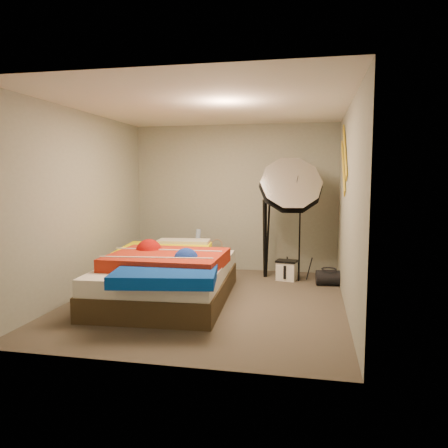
% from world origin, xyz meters
% --- Properties ---
extents(floor, '(4.00, 4.00, 0.00)m').
position_xyz_m(floor, '(0.00, 0.00, 0.00)').
color(floor, brown).
rests_on(floor, ground).
extents(ceiling, '(4.00, 4.00, 0.00)m').
position_xyz_m(ceiling, '(0.00, 0.00, 2.50)').
color(ceiling, silver).
rests_on(ceiling, wall_back).
extents(wall_back, '(3.50, 0.00, 3.50)m').
position_xyz_m(wall_back, '(0.00, 2.00, 1.25)').
color(wall_back, gray).
rests_on(wall_back, floor).
extents(wall_front, '(3.50, 0.00, 3.50)m').
position_xyz_m(wall_front, '(0.00, -2.00, 1.25)').
color(wall_front, gray).
rests_on(wall_front, floor).
extents(wall_left, '(0.00, 4.00, 4.00)m').
position_xyz_m(wall_left, '(-1.75, 0.00, 1.25)').
color(wall_left, gray).
rests_on(wall_left, floor).
extents(wall_right, '(0.00, 4.00, 4.00)m').
position_xyz_m(wall_right, '(1.75, 0.00, 1.25)').
color(wall_right, gray).
rests_on(wall_right, floor).
extents(tote_bag, '(0.42, 0.24, 0.41)m').
position_xyz_m(tote_bag, '(-0.38, 1.90, 0.20)').
color(tote_bag, tan).
rests_on(tote_bag, floor).
extents(wrapping_roll, '(0.13, 0.22, 0.73)m').
position_xyz_m(wrapping_roll, '(-0.59, 1.69, 0.36)').
color(wrapping_roll, '#588ED7').
rests_on(wrapping_roll, floor).
extents(camera_case, '(0.33, 0.26, 0.29)m').
position_xyz_m(camera_case, '(0.95, 1.36, 0.15)').
color(camera_case, white).
rests_on(camera_case, floor).
extents(duffel_bag, '(0.39, 0.26, 0.23)m').
position_xyz_m(duffel_bag, '(1.59, 1.15, 0.11)').
color(duffel_bag, black).
rests_on(duffel_bag, floor).
extents(wall_stripe_upper, '(0.02, 0.91, 0.78)m').
position_xyz_m(wall_stripe_upper, '(1.73, 0.60, 1.95)').
color(wall_stripe_upper, gold).
rests_on(wall_stripe_upper, wall_right).
extents(wall_stripe_lower, '(0.02, 0.91, 0.78)m').
position_xyz_m(wall_stripe_lower, '(1.73, 0.85, 1.75)').
color(wall_stripe_lower, gold).
rests_on(wall_stripe_lower, wall_right).
extents(bed, '(1.77, 2.52, 0.66)m').
position_xyz_m(bed, '(-0.53, -0.05, 0.33)').
color(bed, '#3F301D').
rests_on(bed, floor).
extents(photo_umbrella, '(1.14, 0.78, 2.03)m').
position_xyz_m(photo_umbrella, '(0.99, 1.30, 1.45)').
color(photo_umbrella, black).
rests_on(photo_umbrella, floor).
extents(camera_tripod, '(0.09, 0.09, 1.38)m').
position_xyz_m(camera_tripod, '(0.60, 1.52, 0.79)').
color(camera_tripod, black).
rests_on(camera_tripod, floor).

